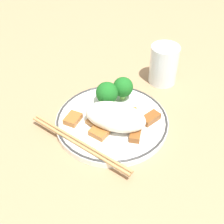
% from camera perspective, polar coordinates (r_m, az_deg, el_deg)
% --- Properties ---
extents(ground_plane, '(3.00, 3.00, 0.00)m').
position_cam_1_polar(ground_plane, '(0.63, 0.00, -2.26)').
color(ground_plane, '#9E7A56').
extents(plate, '(0.22, 0.22, 0.02)m').
position_cam_1_polar(plate, '(0.63, 0.00, -1.70)').
color(plate, white).
rests_on(plate, ground_plane).
extents(rice_mound, '(0.12, 0.07, 0.05)m').
position_cam_1_polar(rice_mound, '(0.59, 0.61, -0.88)').
color(rice_mound, white).
rests_on(rice_mound, plate).
extents(broccoli_back_left, '(0.04, 0.04, 0.05)m').
position_cam_1_polar(broccoli_back_left, '(0.66, 1.72, 4.60)').
color(broccoli_back_left, '#7FB756').
rests_on(broccoli_back_left, plate).
extents(broccoli_back_center, '(0.05, 0.05, 0.05)m').
position_cam_1_polar(broccoli_back_center, '(0.64, -0.93, 3.47)').
color(broccoli_back_center, '#7FB756').
rests_on(broccoli_back_center, plate).
extents(meat_near_front, '(0.03, 0.04, 0.01)m').
position_cam_1_polar(meat_near_front, '(0.62, -7.16, -1.24)').
color(meat_near_front, '#995B28').
rests_on(meat_near_front, plate).
extents(meat_near_left, '(0.03, 0.04, 0.01)m').
position_cam_1_polar(meat_near_left, '(0.61, -3.13, -1.58)').
color(meat_near_left, '#9E6633').
rests_on(meat_near_left, plate).
extents(meat_near_right, '(0.02, 0.04, 0.01)m').
position_cam_1_polar(meat_near_right, '(0.59, 4.28, -4.13)').
color(meat_near_right, brown).
rests_on(meat_near_right, plate).
extents(meat_near_back, '(0.04, 0.04, 0.01)m').
position_cam_1_polar(meat_near_back, '(0.62, 7.06, -1.12)').
color(meat_near_back, brown).
rests_on(meat_near_back, plate).
extents(meat_on_rice_edge, '(0.04, 0.04, 0.01)m').
position_cam_1_polar(meat_on_rice_edge, '(0.59, -2.36, -3.74)').
color(meat_on_rice_edge, '#995B28').
rests_on(meat_on_rice_edge, plate).
extents(meat_mid_left, '(0.03, 0.03, 0.01)m').
position_cam_1_polar(meat_mid_left, '(0.63, 3.55, -0.02)').
color(meat_mid_left, '#9E6633').
rests_on(meat_mid_left, plate).
extents(chopsticks, '(0.23, 0.08, 0.01)m').
position_cam_1_polar(chopsticks, '(0.58, -6.03, -5.65)').
color(chopsticks, '#AD8451').
rests_on(chopsticks, plate).
extents(drinking_glass, '(0.06, 0.06, 0.09)m').
position_cam_1_polar(drinking_glass, '(0.73, 9.43, 8.55)').
color(drinking_glass, silver).
rests_on(drinking_glass, ground_plane).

